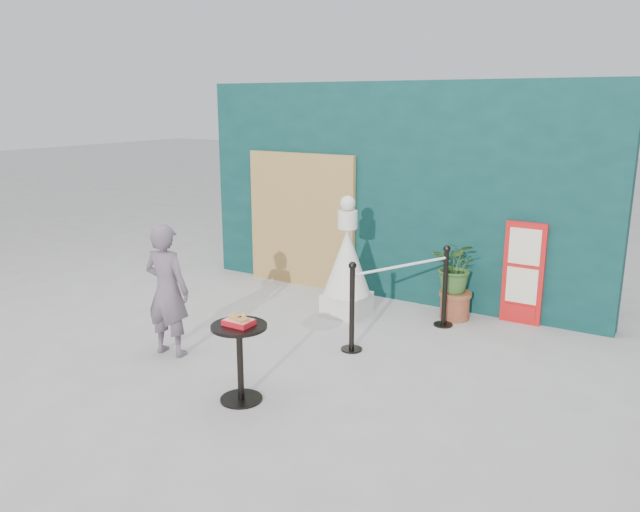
{
  "coord_description": "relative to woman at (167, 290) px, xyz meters",
  "views": [
    {
      "loc": [
        3.65,
        -4.75,
        2.75
      ],
      "look_at": [
        0.0,
        1.2,
        1.0
      ],
      "focal_mm": 35.0,
      "sensor_mm": 36.0,
      "label": 1
    }
  ],
  "objects": [
    {
      "name": "woman",
      "position": [
        0.0,
        0.0,
        0.0
      ],
      "size": [
        0.57,
        0.41,
        1.47
      ],
      "primitive_type": "imported",
      "rotation": [
        0.0,
        0.0,
        3.25
      ],
      "color": "#665763",
      "rests_on": "ground"
    },
    {
      "name": "menu_board",
      "position": [
        3.06,
        3.04,
        -0.09
      ],
      "size": [
        0.5,
        0.07,
        1.3
      ],
      "color": "red",
      "rests_on": "ground"
    },
    {
      "name": "food_basket",
      "position": [
        1.37,
        -0.46,
        0.05
      ],
      "size": [
        0.26,
        0.19,
        0.11
      ],
      "color": "red",
      "rests_on": "cafe_table"
    },
    {
      "name": "ground",
      "position": [
        1.16,
        0.09,
        -0.74
      ],
      "size": [
        60.0,
        60.0,
        0.0
      ],
      "primitive_type": "plane",
      "color": "#ADAAA5",
      "rests_on": "ground"
    },
    {
      "name": "bamboo_fence",
      "position": [
        -0.24,
        3.03,
        0.26
      ],
      "size": [
        1.8,
        0.08,
        2.0
      ],
      "primitive_type": "cube",
      "color": "tan",
      "rests_on": "ground"
    },
    {
      "name": "stanchion_barrier",
      "position": [
        1.97,
        1.79,
        -0.24
      ],
      "size": [
        0.84,
        1.54,
        1.03
      ],
      "color": "black",
      "rests_on": "ground"
    },
    {
      "name": "planter",
      "position": [
        2.3,
        2.76,
        -0.13
      ],
      "size": [
        0.61,
        0.53,
        1.04
      ],
      "color": "#935A30",
      "rests_on": "ground"
    },
    {
      "name": "statue",
      "position": [
        1.04,
        2.17,
        -0.09
      ],
      "size": [
        0.62,
        0.62,
        1.58
      ],
      "color": "silver",
      "rests_on": "ground"
    },
    {
      "name": "back_wall",
      "position": [
        1.16,
        3.24,
        0.76
      ],
      "size": [
        6.0,
        0.3,
        3.0
      ],
      "primitive_type": "cube",
      "color": "#0A2E2D",
      "rests_on": "ground"
    },
    {
      "name": "cafe_table",
      "position": [
        1.37,
        -0.47,
        -0.24
      ],
      "size": [
        0.52,
        0.52,
        0.75
      ],
      "color": "black",
      "rests_on": "ground"
    }
  ]
}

